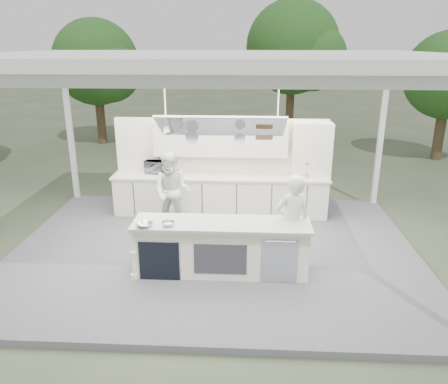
# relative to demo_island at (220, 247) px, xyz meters

# --- Properties ---
(ground) EXTENTS (90.00, 90.00, 0.00)m
(ground) POSITION_rel_demo_island_xyz_m (-0.18, 0.91, -0.60)
(ground) COLOR #51583D
(ground) RESTS_ON ground
(stage_deck) EXTENTS (8.00, 6.00, 0.12)m
(stage_deck) POSITION_rel_demo_island_xyz_m (-0.18, 0.91, -0.54)
(stage_deck) COLOR #5B5B60
(stage_deck) RESTS_ON ground
(tent) EXTENTS (8.20, 6.20, 3.86)m
(tent) POSITION_rel_demo_island_xyz_m (-0.18, 0.90, 3.11)
(tent) COLOR white
(tent) RESTS_ON ground
(demo_island) EXTENTS (3.10, 0.79, 0.95)m
(demo_island) POSITION_rel_demo_island_xyz_m (0.00, 0.00, 0.00)
(demo_island) COLOR #F3EDCE
(demo_island) RESTS_ON stage_deck
(back_counter) EXTENTS (5.08, 0.72, 0.95)m
(back_counter) POSITION_rel_demo_island_xyz_m (-0.18, 2.81, 0.00)
(back_counter) COLOR #F3EDCE
(back_counter) RESTS_ON stage_deck
(back_wall_unit) EXTENTS (5.05, 0.48, 2.25)m
(back_wall_unit) POSITION_rel_demo_island_xyz_m (0.27, 3.03, 0.98)
(back_wall_unit) COLOR #F3EDCE
(back_wall_unit) RESTS_ON stage_deck
(tree_cluster) EXTENTS (19.55, 9.40, 5.85)m
(tree_cluster) POSITION_rel_demo_island_xyz_m (-0.34, 10.68, 2.69)
(tree_cluster) COLOR #473723
(tree_cluster) RESTS_ON ground
(head_chef) EXTENTS (0.74, 0.58, 1.78)m
(head_chef) POSITION_rel_demo_island_xyz_m (1.26, 0.21, 0.41)
(head_chef) COLOR white
(head_chef) RESTS_ON stage_deck
(sous_chef) EXTENTS (0.93, 0.77, 1.74)m
(sous_chef) POSITION_rel_demo_island_xyz_m (-1.15, 1.83, 0.39)
(sous_chef) COLOR silver
(sous_chef) RESTS_ON stage_deck
(toaster_oven) EXTENTS (0.63, 0.49, 0.31)m
(toaster_oven) POSITION_rel_demo_island_xyz_m (-1.69, 2.99, 0.63)
(toaster_oven) COLOR #B8BAC0
(toaster_oven) RESTS_ON back_counter
(bowl_large) EXTENTS (0.36, 0.36, 0.07)m
(bowl_large) POSITION_rel_demo_island_xyz_m (-1.28, -0.24, 0.51)
(bowl_large) COLOR silver
(bowl_large) RESTS_ON demo_island
(bowl_small) EXTENTS (0.24, 0.24, 0.07)m
(bowl_small) POSITION_rel_demo_island_xyz_m (-0.88, -0.18, 0.51)
(bowl_small) COLOR silver
(bowl_small) RESTS_ON demo_island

